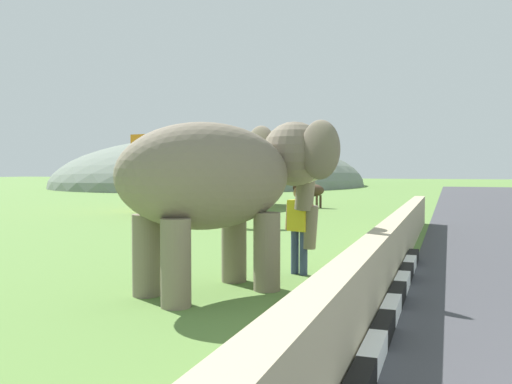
{
  "coord_description": "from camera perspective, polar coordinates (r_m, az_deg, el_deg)",
  "views": [
    {
      "loc": [
        -4.43,
        3.25,
        1.98
      ],
      "look_at": [
        3.95,
        6.26,
        1.6
      ],
      "focal_mm": 37.85,
      "sensor_mm": 36.0,
      "label": 1
    }
  ],
  "objects": [
    {
      "name": "hill_east",
      "position": [
        65.01,
        -4.12,
        0.68
      ],
      "size": [
        43.13,
        34.5,
        11.53
      ],
      "color": "slate",
      "rests_on": "ground_plane"
    },
    {
      "name": "cow_near",
      "position": [
        18.06,
        -0.76,
        -1.08
      ],
      "size": [
        1.05,
        1.92,
        1.23
      ],
      "color": "tan",
      "rests_on": "ground_plane"
    },
    {
      "name": "cow_mid",
      "position": [
        25.72,
        -0.46,
        -0.04
      ],
      "size": [
        1.36,
        1.82,
        1.23
      ],
      "color": "beige",
      "rests_on": "ground_plane"
    },
    {
      "name": "cow_far",
      "position": [
        27.82,
        5.77,
        0.14
      ],
      "size": [
        1.05,
        1.92,
        1.23
      ],
      "color": "#473323",
      "rests_on": "ground_plane"
    },
    {
      "name": "elephant",
      "position": [
        8.79,
        -3.14,
        1.47
      ],
      "size": [
        3.95,
        3.5,
        2.83
      ],
      "color": "#786C5A",
      "rests_on": "ground_plane"
    },
    {
      "name": "barrier_parapet",
      "position": [
        6.67,
        10.82,
        -10.42
      ],
      "size": [
        28.0,
        0.36,
        1.0
      ],
      "primitive_type": "cube",
      "color": "tan",
      "rests_on": "ground_plane"
    },
    {
      "name": "bus_orange",
      "position": [
        27.33,
        -4.56,
        2.64
      ],
      "size": [
        9.6,
        3.98,
        3.5
      ],
      "color": "orange",
      "rests_on": "ground_plane"
    },
    {
      "name": "person_handler",
      "position": [
        10.15,
        4.6,
        -3.53
      ],
      "size": [
        0.37,
        0.62,
        1.66
      ],
      "color": "navy",
      "rests_on": "ground_plane"
    }
  ]
}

